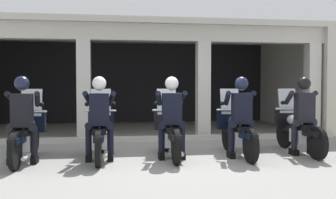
{
  "coord_description": "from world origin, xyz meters",
  "views": [
    {
      "loc": [
        -1.05,
        -7.3,
        1.42
      ],
      "look_at": [
        0.0,
        0.17,
        1.13
      ],
      "focal_mm": 39.47,
      "sensor_mm": 36.0,
      "label": 1
    }
  ],
  "objects_px": {
    "motorcycle_right": "(236,131)",
    "motorcycle_left": "(100,133)",
    "motorcycle_center": "(170,131)",
    "motorcycle_far_right": "(297,129)",
    "police_officer_center": "(172,110)",
    "police_officer_left": "(99,111)",
    "police_officer_right": "(241,110)",
    "police_officer_far_right": "(304,109)",
    "motorcycle_far_left": "(27,134)",
    "police_officer_far_left": "(22,112)"
  },
  "relations": [
    {
      "from": "police_officer_left",
      "to": "motorcycle_far_right",
      "type": "height_order",
      "value": "police_officer_left"
    },
    {
      "from": "motorcycle_right",
      "to": "motorcycle_left",
      "type": "bearing_deg",
      "value": 165.08
    },
    {
      "from": "police_officer_far_left",
      "to": "police_officer_right",
      "type": "xyz_separation_m",
      "value": [
        4.09,
        -0.01,
        -0.0
      ]
    },
    {
      "from": "motorcycle_far_left",
      "to": "police_officer_far_left",
      "type": "xyz_separation_m",
      "value": [
        -0.0,
        -0.28,
        0.44
      ]
    },
    {
      "from": "motorcycle_left",
      "to": "motorcycle_right",
      "type": "bearing_deg",
      "value": -15.33
    },
    {
      "from": "motorcycle_left",
      "to": "police_officer_far_right",
      "type": "distance_m",
      "value": 4.12
    },
    {
      "from": "police_officer_far_left",
      "to": "motorcycle_left",
      "type": "xyz_separation_m",
      "value": [
        1.36,
        0.33,
        -0.44
      ]
    },
    {
      "from": "police_officer_left",
      "to": "motorcycle_far_left",
      "type": "bearing_deg",
      "value": 156.01
    },
    {
      "from": "motorcycle_far_left",
      "to": "motorcycle_far_right",
      "type": "distance_m",
      "value": 5.45
    },
    {
      "from": "motorcycle_left",
      "to": "police_officer_center",
      "type": "height_order",
      "value": "police_officer_center"
    },
    {
      "from": "police_officer_right",
      "to": "police_officer_center",
      "type": "bearing_deg",
      "value": 163.76
    },
    {
      "from": "motorcycle_center",
      "to": "motorcycle_far_right",
      "type": "bearing_deg",
      "value": -10.53
    },
    {
      "from": "police_officer_right",
      "to": "motorcycle_right",
      "type": "bearing_deg",
      "value": 76.03
    },
    {
      "from": "police_officer_far_left",
      "to": "police_officer_center",
      "type": "bearing_deg",
      "value": -18.76
    },
    {
      "from": "police_officer_far_left",
      "to": "motorcycle_far_right",
      "type": "xyz_separation_m",
      "value": [
        5.45,
        0.39,
        -0.44
      ]
    },
    {
      "from": "motorcycle_left",
      "to": "motorcycle_far_right",
      "type": "xyz_separation_m",
      "value": [
        4.09,
        0.06,
        0.0
      ]
    },
    {
      "from": "motorcycle_far_left",
      "to": "motorcycle_far_right",
      "type": "height_order",
      "value": "same"
    },
    {
      "from": "police_officer_center",
      "to": "motorcycle_far_right",
      "type": "xyz_separation_m",
      "value": [
        2.73,
        0.34,
        -0.44
      ]
    },
    {
      "from": "motorcycle_far_left",
      "to": "police_officer_left",
      "type": "distance_m",
      "value": 1.45
    },
    {
      "from": "motorcycle_center",
      "to": "motorcycle_right",
      "type": "relative_size",
      "value": 1.0
    },
    {
      "from": "motorcycle_far_left",
      "to": "motorcycle_center",
      "type": "height_order",
      "value": "same"
    },
    {
      "from": "police_officer_far_left",
      "to": "motorcycle_left",
      "type": "height_order",
      "value": "police_officer_far_left"
    },
    {
      "from": "motorcycle_center",
      "to": "motorcycle_far_right",
      "type": "height_order",
      "value": "same"
    },
    {
      "from": "motorcycle_center",
      "to": "police_officer_far_right",
      "type": "xyz_separation_m",
      "value": [
        2.73,
        -0.23,
        0.44
      ]
    },
    {
      "from": "police_officer_center",
      "to": "police_officer_right",
      "type": "bearing_deg",
      "value": -14.28
    },
    {
      "from": "police_officer_far_left",
      "to": "police_officer_center",
      "type": "distance_m",
      "value": 2.73
    },
    {
      "from": "motorcycle_center",
      "to": "police_officer_center",
      "type": "distance_m",
      "value": 0.52
    },
    {
      "from": "motorcycle_left",
      "to": "motorcycle_center",
      "type": "height_order",
      "value": "same"
    },
    {
      "from": "motorcycle_center",
      "to": "police_officer_right",
      "type": "xyz_separation_m",
      "value": [
        1.36,
        -0.34,
        0.44
      ]
    },
    {
      "from": "police_officer_center",
      "to": "motorcycle_right",
      "type": "bearing_deg",
      "value": -2.45
    },
    {
      "from": "police_officer_left",
      "to": "police_officer_right",
      "type": "height_order",
      "value": "same"
    },
    {
      "from": "motorcycle_right",
      "to": "police_officer_right",
      "type": "height_order",
      "value": "police_officer_right"
    },
    {
      "from": "motorcycle_far_left",
      "to": "police_officer_center",
      "type": "xyz_separation_m",
      "value": [
        2.73,
        -0.23,
        0.44
      ]
    },
    {
      "from": "police_officer_left",
      "to": "motorcycle_far_right",
      "type": "relative_size",
      "value": 0.78
    },
    {
      "from": "police_officer_center",
      "to": "motorcycle_far_right",
      "type": "bearing_deg",
      "value": -4.62
    },
    {
      "from": "motorcycle_far_left",
      "to": "motorcycle_right",
      "type": "bearing_deg",
      "value": -19.95
    },
    {
      "from": "police_officer_right",
      "to": "motorcycle_far_left",
      "type": "bearing_deg",
      "value": 162.17
    },
    {
      "from": "motorcycle_far_left",
      "to": "police_officer_far_left",
      "type": "distance_m",
      "value": 0.52
    },
    {
      "from": "police_officer_far_left",
      "to": "motorcycle_right",
      "type": "relative_size",
      "value": 0.78
    },
    {
      "from": "motorcycle_far_left",
      "to": "motorcycle_center",
      "type": "xyz_separation_m",
      "value": [
        2.73,
        0.05,
        0.0
      ]
    },
    {
      "from": "motorcycle_far_left",
      "to": "police_officer_far_left",
      "type": "bearing_deg",
      "value": -110.06
    },
    {
      "from": "police_officer_left",
      "to": "motorcycle_right",
      "type": "bearing_deg",
      "value": -9.38
    },
    {
      "from": "motorcycle_left",
      "to": "police_officer_right",
      "type": "relative_size",
      "value": 1.29
    },
    {
      "from": "police_officer_left",
      "to": "police_officer_far_right",
      "type": "xyz_separation_m",
      "value": [
        4.09,
        0.06,
        0.0
      ]
    },
    {
      "from": "police_officer_center",
      "to": "motorcycle_far_left",
      "type": "bearing_deg",
      "value": 163.35
    },
    {
      "from": "motorcycle_far_right",
      "to": "police_officer_far_right",
      "type": "bearing_deg",
      "value": -104.0
    },
    {
      "from": "motorcycle_left",
      "to": "police_officer_far_right",
      "type": "relative_size",
      "value": 1.29
    },
    {
      "from": "police_officer_left",
      "to": "motorcycle_center",
      "type": "distance_m",
      "value": 1.46
    },
    {
      "from": "motorcycle_center",
      "to": "police_officer_far_right",
      "type": "distance_m",
      "value": 2.77
    },
    {
      "from": "police_officer_far_left",
      "to": "police_officer_left",
      "type": "height_order",
      "value": "same"
    }
  ]
}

